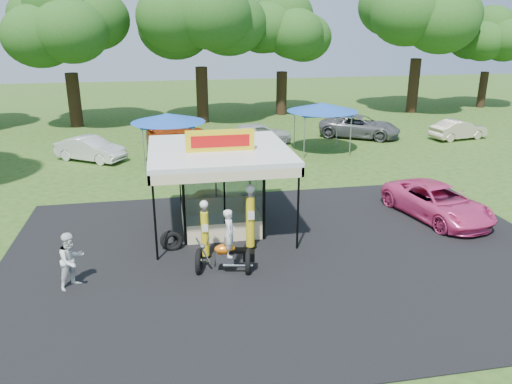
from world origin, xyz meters
TOP-DOWN VIEW (x-y plane):
  - ground at (0.00, 0.00)m, footprint 120.00×120.00m
  - asphalt_apron at (0.00, 2.00)m, footprint 20.00×14.00m
  - gas_station_kiosk at (-2.00, 4.99)m, footprint 5.40×5.40m
  - gas_pump_left at (-2.85, 2.40)m, footprint 0.40×0.40m
  - gas_pump_right at (-1.14, 2.84)m, footprint 0.47×0.47m
  - motorcycle at (-2.21, 1.16)m, footprint 2.05×1.25m
  - spare_tires at (-4.04, 3.27)m, footprint 0.90×0.61m
  - kiosk_car at (-2.00, 7.20)m, footprint 2.82×1.13m
  - pink_sedan at (7.26, 4.39)m, footprint 3.42×5.61m
  - spectator_west at (-7.17, 1.08)m, footprint 1.13×1.14m
  - bg_car_a at (-8.50, 16.87)m, footprint 4.51×3.68m
  - bg_car_b at (-3.14, 21.15)m, footprint 4.71×3.01m
  - bg_car_c at (2.26, 19.00)m, footprint 4.77×2.58m
  - bg_car_d at (9.97, 19.98)m, footprint 6.29×5.23m
  - bg_car_e at (16.71, 18.09)m, footprint 4.39×2.24m
  - tent_west at (-3.78, 15.24)m, footprint 4.31×4.31m
  - tent_east at (5.93, 16.50)m, footprint 4.52×4.52m
  - oak_far_b at (-10.91, 27.93)m, footprint 9.80×9.80m
  - oak_far_c at (-0.77, 27.83)m, footprint 10.88×10.88m
  - oak_far_d at (6.56, 30.29)m, footprint 8.87×8.87m
  - oak_far_e at (18.73, 29.14)m, footprint 11.34×11.34m
  - oak_far_f at (26.84, 30.57)m, footprint 7.70×7.70m

SIDE VIEW (x-z plane):
  - ground at x=0.00m, z-range 0.00..0.00m
  - asphalt_apron at x=0.00m, z-range 0.00..0.04m
  - spare_tires at x=-4.04m, z-range -0.01..0.73m
  - kiosk_car at x=-2.00m, z-range 0.00..0.96m
  - bg_car_b at x=-3.14m, z-range 0.00..1.27m
  - bg_car_e at x=16.71m, z-range 0.00..1.38m
  - bg_car_a at x=-8.50m, z-range 0.00..1.45m
  - pink_sedan at x=7.26m, z-range 0.00..1.45m
  - bg_car_c at x=2.26m, z-range 0.00..1.54m
  - bg_car_d at x=9.97m, z-range 0.00..1.60m
  - motorcycle at x=-2.21m, z-range -0.26..2.09m
  - spectator_west at x=-7.17m, z-range 0.00..1.86m
  - gas_pump_left at x=-2.85m, z-range -0.04..2.13m
  - gas_pump_right at x=-1.14m, z-range -0.05..2.47m
  - gas_station_kiosk at x=-2.00m, z-range -0.31..3.87m
  - tent_west at x=-3.78m, z-range 1.22..4.24m
  - tent_east at x=5.93m, z-range 1.28..4.43m
  - oak_far_f at x=26.84m, z-range 1.32..10.60m
  - oak_far_d at x=6.56m, z-range 1.45..12.02m
  - oak_far_b at x=-10.91m, z-range 1.62..13.31m
  - oak_far_c at x=-0.77m, z-range 1.73..14.55m
  - oak_far_e at x=18.73m, z-range 1.87..15.37m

